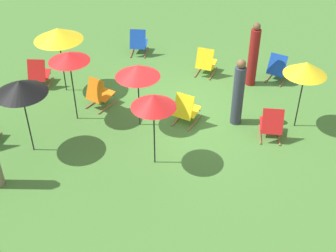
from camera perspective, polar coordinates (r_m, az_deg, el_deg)
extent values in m
plane|color=#477A33|center=(11.50, 2.04, 1.29)|extent=(40.00, 40.00, 0.00)
cube|color=olive|center=(11.90, -7.52, 2.40)|extent=(0.22, 0.75, 0.04)
cube|color=olive|center=(12.15, -9.10, 3.03)|extent=(0.22, 0.75, 0.04)
cube|color=orange|center=(11.95, -8.11, 3.95)|extent=(0.57, 0.54, 0.13)
cube|color=orange|center=(11.62, -9.19, 4.46)|extent=(0.53, 0.36, 0.57)
cylinder|color=olive|center=(12.11, -7.47, 4.09)|extent=(0.43, 0.14, 0.03)
cube|color=olive|center=(11.10, 13.70, -1.18)|extent=(0.21, 0.75, 0.04)
cube|color=olive|center=(11.05, 11.45, -1.04)|extent=(0.21, 0.75, 0.04)
cube|color=red|center=(11.01, 12.71, 0.25)|extent=(0.57, 0.53, 0.13)
cube|color=red|center=(10.60, 13.02, 0.54)|extent=(0.52, 0.35, 0.57)
cylinder|color=olive|center=(11.21, 12.59, 0.55)|extent=(0.43, 0.13, 0.03)
cube|color=olive|center=(13.35, 14.38, 5.53)|extent=(0.18, 0.75, 0.04)
cube|color=olive|center=(13.45, 12.62, 6.06)|extent=(0.18, 0.75, 0.04)
cube|color=#1947B7|center=(13.36, 13.79, 6.91)|extent=(0.55, 0.52, 0.13)
cube|color=#1947B7|center=(12.97, 13.52, 7.45)|extent=(0.52, 0.33, 0.57)
cylinder|color=olive|center=(13.56, 14.04, 7.00)|extent=(0.44, 0.11, 0.03)
cube|color=olive|center=(14.49, -2.77, 9.21)|extent=(0.23, 0.74, 0.04)
cube|color=olive|center=(14.55, -4.51, 9.26)|extent=(0.23, 0.74, 0.04)
cube|color=#1947B7|center=(14.50, -3.62, 10.30)|extent=(0.58, 0.54, 0.13)
cube|color=#1947B7|center=(14.11, -3.84, 10.80)|extent=(0.53, 0.36, 0.57)
cylinder|color=olive|center=(14.71, -3.51, 10.40)|extent=(0.43, 0.14, 0.03)
cube|color=olive|center=(13.35, 5.67, 6.55)|extent=(0.05, 0.76, 0.04)
cube|color=olive|center=(13.45, 3.86, 6.90)|extent=(0.05, 0.76, 0.04)
cube|color=yellow|center=(13.36, 4.95, 7.87)|extent=(0.49, 0.44, 0.13)
cube|color=yellow|center=(12.97, 4.62, 8.38)|extent=(0.48, 0.25, 0.57)
cylinder|color=olive|center=(13.56, 5.18, 7.97)|extent=(0.44, 0.04, 0.03)
cube|color=olive|center=(11.23, 3.38, 0.40)|extent=(0.15, 0.76, 0.04)
cube|color=olive|center=(11.38, 1.39, 1.02)|extent=(0.15, 0.76, 0.04)
cube|color=yellow|center=(11.23, 2.64, 2.02)|extent=(0.54, 0.50, 0.13)
cube|color=yellow|center=(10.85, 1.97, 2.47)|extent=(0.51, 0.32, 0.57)
cylinder|color=olive|center=(11.42, 3.08, 2.22)|extent=(0.44, 0.10, 0.03)
cube|color=olive|center=(13.21, -14.68, 5.13)|extent=(0.26, 0.74, 0.04)
cube|color=olive|center=(13.34, -16.50, 5.13)|extent=(0.26, 0.74, 0.04)
cube|color=red|center=(13.23, -15.65, 6.29)|extent=(0.59, 0.56, 0.13)
cube|color=red|center=(12.85, -16.21, 6.70)|extent=(0.53, 0.38, 0.57)
cylinder|color=olive|center=(13.43, -15.38, 6.46)|extent=(0.43, 0.16, 0.03)
cylinder|color=black|center=(12.41, -13.16, 7.95)|extent=(0.03, 0.03, 1.79)
cone|color=yellow|center=(12.08, -13.65, 11.15)|extent=(1.26, 1.26, 0.32)
cylinder|color=black|center=(10.33, -17.29, 1.01)|extent=(0.03, 0.03, 1.79)
cone|color=black|center=(9.93, -18.08, 4.67)|extent=(1.12, 1.12, 0.30)
cylinder|color=black|center=(10.75, -3.70, 3.71)|extent=(0.03, 0.03, 1.62)
cone|color=red|center=(10.40, -3.84, 6.94)|extent=(1.05, 1.05, 0.29)
cylinder|color=black|center=(11.14, -11.83, 4.77)|extent=(0.03, 0.03, 1.81)
cone|color=red|center=(10.75, -12.36, 8.49)|extent=(0.97, 0.97, 0.22)
cylinder|color=black|center=(11.11, 16.28, 3.64)|extent=(0.03, 0.03, 1.71)
cone|color=yellow|center=(10.75, 16.93, 6.94)|extent=(0.99, 0.99, 0.31)
cylinder|color=black|center=(9.53, -1.75, -0.60)|extent=(0.03, 0.03, 1.72)
cone|color=red|center=(9.11, -1.83, 3.17)|extent=(0.94, 0.94, 0.28)
cylinder|color=#333847|center=(10.97, 8.77, 3.75)|extent=(0.36, 0.36, 1.53)
sphere|color=brown|center=(10.54, 9.20, 7.71)|extent=(0.22, 0.22, 0.22)
cylinder|color=maroon|center=(12.64, 10.63, 8.42)|extent=(0.36, 0.36, 1.63)
sphere|color=brown|center=(12.26, 11.10, 12.16)|extent=(0.20, 0.20, 0.20)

